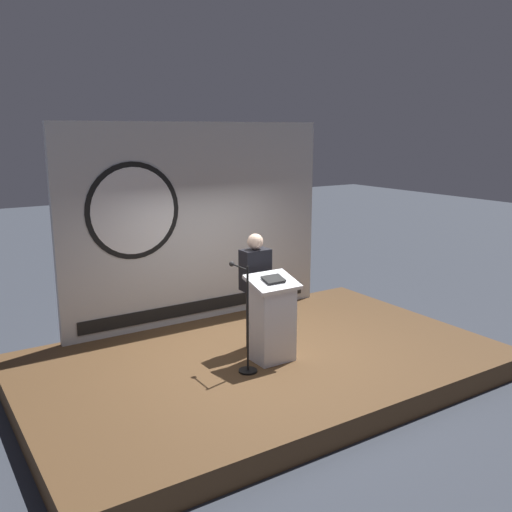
# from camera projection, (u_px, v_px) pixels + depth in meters

# --- Properties ---
(ground_plane) EXTENTS (40.00, 40.00, 0.00)m
(ground_plane) POSITION_uv_depth(u_px,v_px,m) (262.00, 375.00, 7.84)
(ground_plane) COLOR #383D47
(stage_platform) EXTENTS (6.40, 4.00, 0.30)m
(stage_platform) POSITION_uv_depth(u_px,v_px,m) (262.00, 365.00, 7.80)
(stage_platform) COLOR brown
(stage_platform) RESTS_ON ground
(banner_display) EXTENTS (4.49, 0.12, 3.16)m
(banner_display) POSITION_uv_depth(u_px,v_px,m) (196.00, 224.00, 8.91)
(banner_display) COLOR silver
(banner_display) RESTS_ON stage_platform
(podium) EXTENTS (0.64, 0.50, 1.18)m
(podium) POSITION_uv_depth(u_px,v_px,m) (272.00, 320.00, 7.49)
(podium) COLOR silver
(podium) RESTS_ON stage_platform
(speaker_person) EXTENTS (0.40, 0.26, 1.65)m
(speaker_person) POSITION_uv_depth(u_px,v_px,m) (255.00, 291.00, 7.84)
(speaker_person) COLOR black
(speaker_person) RESTS_ON stage_platform
(microphone_stand) EXTENTS (0.24, 0.54, 1.40)m
(microphone_stand) POSITION_uv_depth(u_px,v_px,m) (246.00, 334.00, 7.17)
(microphone_stand) COLOR black
(microphone_stand) RESTS_ON stage_platform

